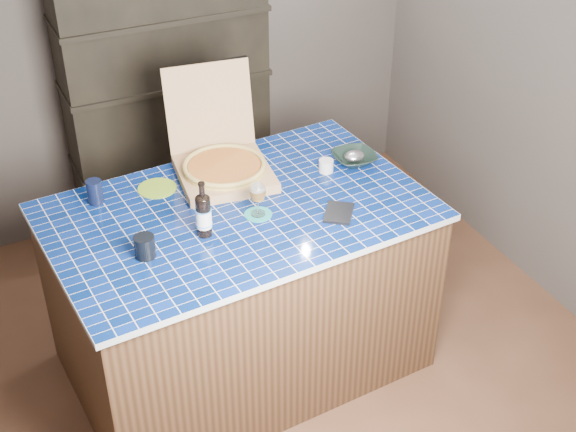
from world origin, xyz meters
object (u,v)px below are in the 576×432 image
kitchen_island (241,289)px  dvd_case (339,213)px  mead_bottle (204,215)px  bowl (354,158)px  pizza_box (223,163)px  wine_glass (258,193)px

kitchen_island → dvd_case: bearing=-34.7°
mead_bottle → bowl: bearing=16.6°
pizza_box → dvd_case: pizza_box is taller
pizza_box → bowl: (0.65, -0.17, -0.04)m
dvd_case → bowl: bowl is taller
pizza_box → mead_bottle: 0.52m
mead_bottle → dvd_case: (0.62, -0.11, -0.10)m
mead_bottle → wine_glass: mead_bottle is taller
pizza_box → bowl: bearing=-7.7°
mead_bottle → kitchen_island: bearing=31.3°
pizza_box → wine_glass: 0.41m
kitchen_island → mead_bottle: (-0.21, -0.13, 0.59)m
wine_glass → dvd_case: bearing=-24.0°
kitchen_island → mead_bottle: size_ratio=6.76×
dvd_case → bowl: size_ratio=0.80×
mead_bottle → wine_glass: bearing=8.5°
kitchen_island → wine_glass: (0.07, -0.09, 0.60)m
pizza_box → dvd_case: (0.36, -0.56, -0.06)m
kitchen_island → pizza_box: pizza_box is taller
wine_glass → bowl: (0.64, 0.23, -0.10)m
pizza_box → bowl: pizza_box is taller
kitchen_island → pizza_box: 0.64m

